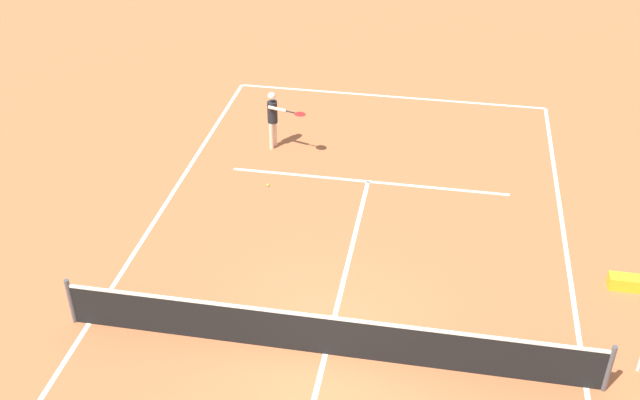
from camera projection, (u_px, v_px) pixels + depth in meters
name	position (u px, v px, depth m)	size (l,w,h in m)	color
ground_plane	(325.00, 354.00, 14.81)	(60.00, 60.00, 0.00)	#B76038
court_lines	(325.00, 354.00, 14.81)	(9.82, 23.57, 0.01)	white
tennis_net	(326.00, 335.00, 14.54)	(10.42, 0.10, 1.07)	#4C4C51
player_serving	(274.00, 116.00, 21.15)	(1.21, 0.85, 1.68)	beige
tennis_ball	(268.00, 185.00, 19.92)	(0.07, 0.07, 0.07)	#CCE033
equipment_bag	(627.00, 282.00, 16.39)	(0.76, 0.32, 0.30)	yellow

